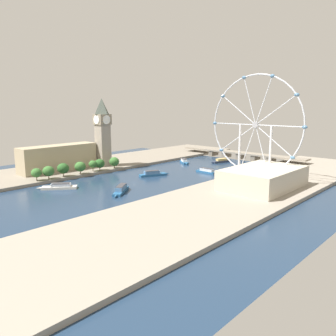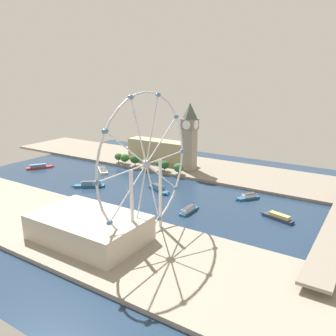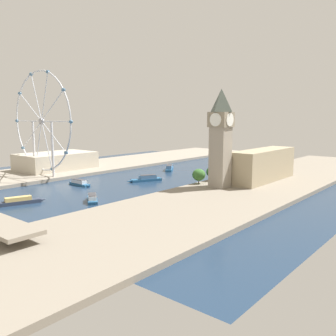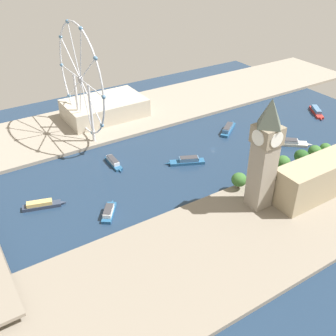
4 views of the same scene
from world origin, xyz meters
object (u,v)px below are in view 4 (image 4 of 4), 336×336
(tour_boat_5, at_px, (114,162))
(riverside_hall, at_px, (105,108))
(tour_boat_0, at_px, (228,128))
(tour_boat_4, at_px, (317,111))
(clock_tower, at_px, (265,153))
(ferris_wheel, at_px, (81,80))
(tour_boat_6, at_px, (42,205))
(tour_boat_3, at_px, (290,142))
(parliament_block, at_px, (325,175))
(tour_boat_2, at_px, (187,161))
(tour_boat_1, at_px, (109,211))

(tour_boat_5, bearing_deg, riverside_hall, 161.17)
(tour_boat_0, relative_size, tour_boat_4, 1.00)
(clock_tower, distance_m, riverside_hall, 194.97)
(ferris_wheel, xyz_separation_m, tour_boat_4, (-79.21, -221.60, -51.87))
(ferris_wheel, bearing_deg, tour_boat_0, -117.53)
(tour_boat_6, bearing_deg, riverside_hall, 64.80)
(tour_boat_3, height_order, tour_boat_5, tour_boat_3)
(tour_boat_4, distance_m, tour_boat_5, 223.74)
(tour_boat_4, xyz_separation_m, tour_boat_5, (20.91, 222.76, 0.01))
(parliament_block, height_order, tour_boat_5, parliament_block)
(tour_boat_4, bearing_deg, parliament_block, -15.49)
(parliament_block, distance_m, ferris_wheel, 211.62)
(tour_boat_0, bearing_deg, clock_tower, -155.58)
(ferris_wheel, height_order, tour_boat_2, ferris_wheel)
(parliament_block, relative_size, tour_boat_0, 2.71)
(clock_tower, height_order, parliament_block, clock_tower)
(parliament_block, bearing_deg, tour_boat_4, -48.88)
(tour_boat_4, height_order, tour_boat_6, tour_boat_4)
(ferris_wheel, relative_size, tour_boat_6, 3.29)
(clock_tower, height_order, riverside_hall, clock_tower)
(tour_boat_3, xyz_separation_m, tour_boat_6, (28.41, 215.39, 0.14))
(tour_boat_1, xyz_separation_m, tour_boat_6, (31.91, 36.22, -0.06))
(tour_boat_4, relative_size, tour_boat_6, 1.04)
(tour_boat_5, height_order, tour_boat_6, tour_boat_6)
(ferris_wheel, height_order, tour_boat_3, ferris_wheel)
(riverside_hall, relative_size, tour_boat_2, 2.38)
(tour_boat_2, bearing_deg, tour_boat_0, -132.66)
(tour_boat_2, bearing_deg, tour_boat_3, -168.52)
(parliament_block, distance_m, tour_boat_2, 106.60)
(tour_boat_3, bearing_deg, tour_boat_5, -159.68)
(tour_boat_0, bearing_deg, ferris_wheel, 117.05)
(tour_boat_3, bearing_deg, tour_boat_1, -138.63)
(clock_tower, bearing_deg, tour_boat_2, 5.63)
(tour_boat_0, height_order, tour_boat_5, tour_boat_0)
(tour_boat_2, height_order, tour_boat_5, tour_boat_2)
(parliament_block, bearing_deg, tour_boat_5, 42.72)
(tour_boat_2, bearing_deg, clock_tower, 120.33)
(tour_boat_2, bearing_deg, parliament_block, 148.11)
(tour_boat_1, distance_m, tour_boat_3, 179.21)
(clock_tower, distance_m, tour_boat_6, 155.72)
(ferris_wheel, bearing_deg, tour_boat_6, 140.68)
(tour_boat_0, distance_m, tour_boat_4, 105.26)
(tour_boat_2, xyz_separation_m, tour_boat_4, (10.20, -170.81, -0.14))
(tour_boat_0, distance_m, tour_boat_2, 72.66)
(tour_boat_5, bearing_deg, tour_boat_4, 86.45)
(tour_boat_4, bearing_deg, tour_boat_2, -53.19)
(tour_boat_0, distance_m, tour_boat_3, 58.31)
(tour_boat_1, distance_m, tour_boat_5, 65.08)
(tour_boat_2, bearing_deg, ferris_wheel, -35.71)
(riverside_hall, bearing_deg, clock_tower, -171.78)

